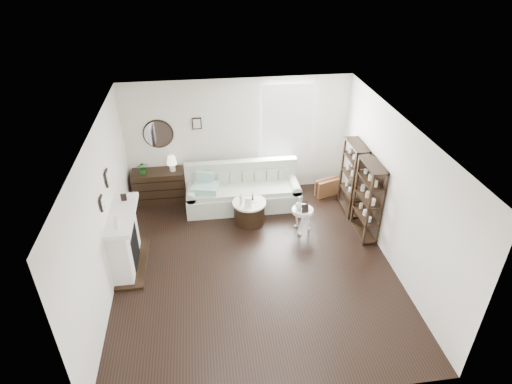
{
  "coord_description": "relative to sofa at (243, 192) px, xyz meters",
  "views": [
    {
      "loc": [
        -0.81,
        -6.06,
        5.29
      ],
      "look_at": [
        0.13,
        0.8,
        1.08
      ],
      "focal_mm": 30.0,
      "sensor_mm": 36.0,
      "label": 1
    }
  ],
  "objects": [
    {
      "name": "drum_table",
      "position": [
        0.06,
        -0.69,
        -0.07
      ],
      "size": [
        0.71,
        0.71,
        0.49
      ],
      "rotation": [
        0.0,
        0.0,
        0.07
      ],
      "color": "black",
      "rests_on": "ground"
    },
    {
      "name": "quilt",
      "position": [
        -0.82,
        -0.13,
        0.25
      ],
      "size": [
        0.64,
        0.57,
        0.14
      ],
      "primitive_type": "cube",
      "rotation": [
        0.0,
        0.0,
        -0.24
      ],
      "color": "#2A9C66",
      "rests_on": "sofa"
    },
    {
      "name": "potted_plant",
      "position": [
        -2.14,
        0.34,
        0.59
      ],
      "size": [
        0.27,
        0.24,
        0.29
      ],
      "primitive_type": "imported",
      "rotation": [
        0.0,
        0.0,
        0.09
      ],
      "color": "#1A5418",
      "rests_on": "dresser"
    },
    {
      "name": "card_frame_drum",
      "position": [
        0.02,
        -0.87,
        0.26
      ],
      "size": [
        0.15,
        0.08,
        0.19
      ],
      "primitive_type": "cube",
      "rotation": [
        -0.21,
        0.0,
        -0.17
      ],
      "color": "white",
      "rests_on": "drum_table"
    },
    {
      "name": "sofa",
      "position": [
        0.0,
        0.0,
        0.0
      ],
      "size": [
        2.51,
        0.87,
        0.97
      ],
      "color": "#A4AF9C",
      "rests_on": "ground"
    },
    {
      "name": "shelf_unit_far",
      "position": [
        2.32,
        -0.53,
        0.48
      ],
      "size": [
        0.3,
        0.8,
        1.6
      ],
      "color": "black",
      "rests_on": "ground"
    },
    {
      "name": "eiffel_drum",
      "position": [
        0.14,
        -0.64,
        0.27
      ],
      "size": [
        0.15,
        0.15,
        0.2
      ],
      "primitive_type": null,
      "rotation": [
        0.0,
        0.0,
        -0.33
      ],
      "color": "black",
      "rests_on": "drum_table"
    },
    {
      "name": "pedestal_table",
      "position": [
        1.09,
        -1.17,
        0.16
      ],
      "size": [
        0.44,
        0.44,
        0.53
      ],
      "rotation": [
        0.0,
        0.0,
        -0.39
      ],
      "color": "white",
      "rests_on": "ground"
    },
    {
      "name": "fireplace",
      "position": [
        -2.32,
        -1.78,
        0.22
      ],
      "size": [
        0.5,
        1.4,
        1.84
      ],
      "color": "white",
      "rests_on": "ground"
    },
    {
      "name": "eiffel_ped",
      "position": [
        1.18,
        -1.14,
        0.3
      ],
      "size": [
        0.13,
        0.13,
        0.18
      ],
      "primitive_type": null,
      "rotation": [
        0.0,
        0.0,
        -0.21
      ],
      "color": "black",
      "rests_on": "pedestal_table"
    },
    {
      "name": "bottle_drum",
      "position": [
        -0.11,
        -0.77,
        0.31
      ],
      "size": [
        0.06,
        0.06,
        0.28
      ],
      "primitive_type": "cylinder",
      "color": "silver",
      "rests_on": "drum_table"
    },
    {
      "name": "card_frame_ped",
      "position": [
        1.11,
        -1.28,
        0.3
      ],
      "size": [
        0.14,
        0.07,
        0.18
      ],
      "primitive_type": "cube",
      "rotation": [
        -0.21,
        0.0,
        0.09
      ],
      "color": "black",
      "rests_on": "pedestal_table"
    },
    {
      "name": "suitcase",
      "position": [
        2.01,
        0.14,
        -0.12
      ],
      "size": [
        0.64,
        0.39,
        0.4
      ],
      "primitive_type": "cube",
      "rotation": [
        0.0,
        0.0,
        0.33
      ],
      "color": "brown",
      "rests_on": "ground"
    },
    {
      "name": "table_lamp",
      "position": [
        -1.51,
        0.39,
        0.62
      ],
      "size": [
        0.25,
        0.25,
        0.35
      ],
      "primitive_type": null,
      "rotation": [
        0.0,
        0.0,
        -0.11
      ],
      "color": "white",
      "rests_on": "dresser"
    },
    {
      "name": "shelf_unit_near",
      "position": [
        2.32,
        -1.43,
        0.48
      ],
      "size": [
        0.3,
        0.8,
        1.6
      ],
      "color": "black",
      "rests_on": "ground"
    },
    {
      "name": "room",
      "position": [
        0.73,
        0.62,
        1.27
      ],
      "size": [
        5.5,
        5.5,
        5.5
      ],
      "color": "black",
      "rests_on": "ground"
    },
    {
      "name": "dresser",
      "position": [
        -1.85,
        0.39,
        0.06
      ],
      "size": [
        1.15,
        0.49,
        0.77
      ],
      "color": "black",
      "rests_on": "ground"
    },
    {
      "name": "flask_ped",
      "position": [
        1.02,
        -1.15,
        0.35
      ],
      "size": [
        0.15,
        0.15,
        0.29
      ],
      "primitive_type": null,
      "color": "silver",
      "rests_on": "pedestal_table"
    }
  ]
}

